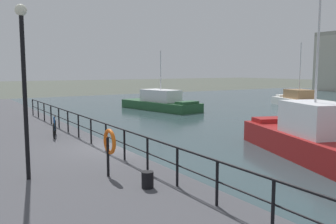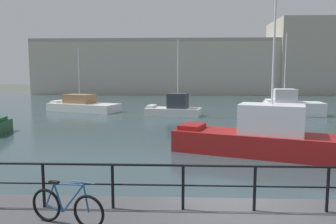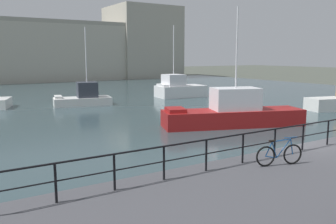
# 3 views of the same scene
# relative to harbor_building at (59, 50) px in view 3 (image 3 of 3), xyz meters

# --- Properties ---
(ground_plane) EXTENTS (240.00, 240.00, 0.00)m
(ground_plane) POSITION_rel_harbor_building_xyz_m (-6.21, -60.12, -5.72)
(ground_plane) COLOR #4C5147
(water_basin) EXTENTS (80.00, 60.00, 0.01)m
(water_basin) POSITION_rel_harbor_building_xyz_m (-6.21, -29.92, -5.72)
(water_basin) COLOR #33474C
(water_basin) RESTS_ON ground_plane
(harbor_building) EXTENTS (62.06, 12.46, 14.85)m
(harbor_building) POSITION_rel_harbor_building_xyz_m (0.00, 0.00, 0.00)
(harbor_building) COLOR #B2AD9E
(harbor_building) RESTS_ON ground_plane
(moored_small_launch) EXTENTS (5.62, 3.30, 7.28)m
(moored_small_launch) POSITION_rel_harbor_building_xyz_m (-8.12, -36.85, -4.93)
(moored_small_launch) COLOR white
(moored_small_launch) RESTS_ON water_basin
(moored_green_narrowboat) EXTENTS (9.67, 5.39, 7.79)m
(moored_green_narrowboat) POSITION_rel_harbor_building_xyz_m (-3.16, -52.12, -4.82)
(moored_green_narrowboat) COLOR maroon
(moored_green_narrowboat) RESTS_ON water_basin
(moored_red_daysailer) EXTENTS (5.70, 3.31, 7.97)m
(moored_red_daysailer) POSITION_rel_harbor_building_xyz_m (3.35, -35.99, -4.74)
(moored_red_daysailer) COLOR white
(moored_red_daysailer) RESTS_ON water_basin
(quay_railing) EXTENTS (24.64, 0.07, 1.08)m
(quay_railing) POSITION_rel_harbor_building_xyz_m (-6.59, -60.87, -4.07)
(quay_railing) COLOR black
(quay_railing) RESTS_ON quay_promenade
(parked_bicycle) EXTENTS (1.71, 0.59, 0.98)m
(parked_bicycle) POSITION_rel_harbor_building_xyz_m (-9.82, -61.75, -4.42)
(parked_bicycle) COLOR black
(parked_bicycle) RESTS_ON quay_promenade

